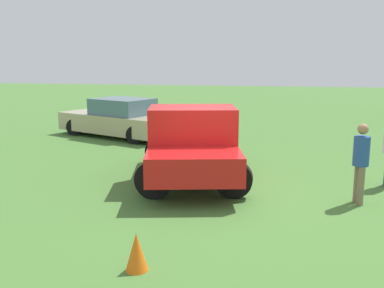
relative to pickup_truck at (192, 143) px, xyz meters
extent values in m
plane|color=#477533|center=(-0.85, 0.67, -0.95)|extent=(80.00, 80.00, 0.00)
cylinder|color=black|center=(1.16, -1.31, -0.54)|extent=(0.82, 0.22, 0.82)
cylinder|color=black|center=(-0.49, -1.68, -0.54)|extent=(0.82, 0.22, 0.82)
cylinder|color=black|center=(0.54, 1.46, -0.54)|extent=(0.82, 0.22, 0.82)
cylinder|color=black|center=(-1.11, 1.09, -0.54)|extent=(0.82, 0.22, 0.82)
cube|color=red|center=(0.32, -1.41, -0.20)|extent=(2.33, 2.17, 0.64)
cube|color=red|center=(-0.03, 0.15, 0.18)|extent=(2.25, 1.82, 1.40)
cube|color=slate|center=(-0.03, 0.15, 0.62)|extent=(2.05, 1.58, 0.48)
cube|color=red|center=(-0.23, 1.02, -0.22)|extent=(2.41, 2.52, 0.60)
cube|color=silver|center=(0.50, -2.22, -0.46)|extent=(1.89, 0.54, 0.16)
cylinder|color=black|center=(5.76, -5.54, -0.63)|extent=(0.65, 0.20, 0.65)
cylinder|color=black|center=(5.12, -7.00, -0.63)|extent=(0.65, 0.20, 0.65)
cylinder|color=black|center=(2.87, -4.28, -0.63)|extent=(0.65, 0.20, 0.65)
cylinder|color=black|center=(2.23, -5.75, -0.63)|extent=(0.65, 0.20, 0.65)
cube|color=tan|center=(4.00, -5.64, -0.42)|extent=(5.12, 3.61, 0.68)
cube|color=slate|center=(3.78, -5.55, 0.22)|extent=(2.58, 2.34, 0.60)
cylinder|color=#7A6B51|center=(-3.65, 0.88, -0.55)|extent=(0.14, 0.14, 0.80)
cylinder|color=#7A6B51|center=(-3.68, 1.08, -0.55)|extent=(0.14, 0.14, 0.80)
cylinder|color=#284C93|center=(-3.66, 0.98, 0.15)|extent=(0.37, 0.37, 0.60)
sphere|color=#A87A56|center=(-3.66, 0.98, 0.60)|extent=(0.22, 0.22, 0.22)
cone|color=orange|center=(-0.13, 4.62, -0.68)|extent=(0.32, 0.32, 0.55)
camera|label=1|loc=(-1.99, 10.04, 1.96)|focal=40.78mm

